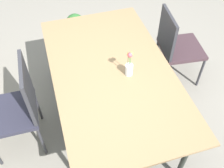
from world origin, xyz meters
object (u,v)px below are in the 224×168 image
Objects in this scene: chair_far_side at (18,105)px; dining_table at (112,75)px; flower_vase at (129,66)px; chair_near_right at (176,44)px; potted_plant at (76,28)px.

dining_table is at bearing -90.54° from chair_far_side.
chair_far_side is at bearing 84.22° from flower_vase.
chair_far_side is 1.78m from chair_near_right.
chair_far_side is 1.62m from potted_plant.
potted_plant is (1.39, -0.77, -0.32)m from chair_far_side.
dining_table is at bearing 59.14° from flower_vase.
chair_far_side is 2.20× the size of potted_plant.
chair_near_right is (0.40, -1.73, -0.04)m from chair_far_side.
potted_plant is (1.49, 0.22, -0.61)m from flower_vase.
dining_table is at bearing -57.99° from chair_near_right.
flower_vase reaches higher than dining_table.
flower_vase reaches higher than chair_near_right.
flower_vase is 0.58× the size of potted_plant.
chair_near_right is 1.41m from potted_plant.
chair_far_side is at bearing 150.95° from potted_plant.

